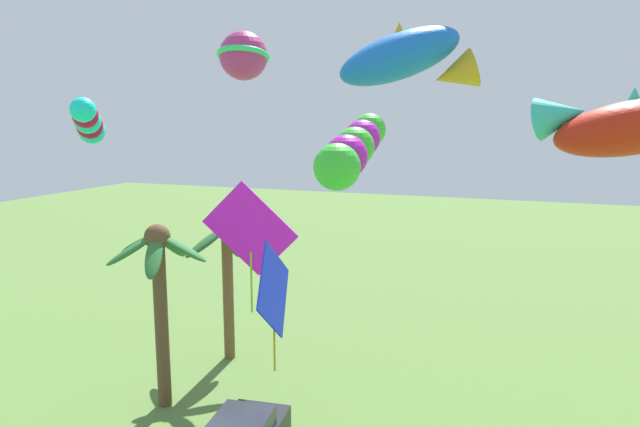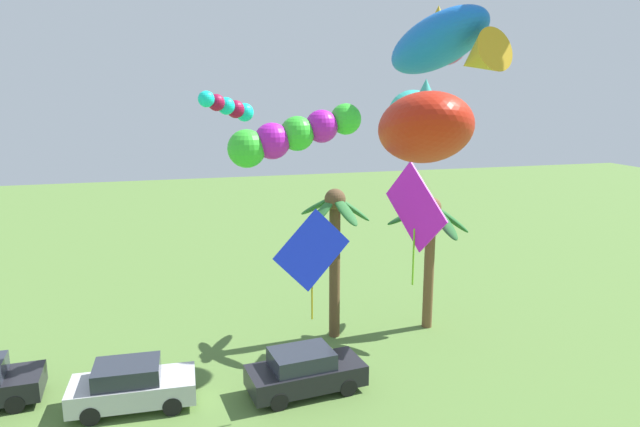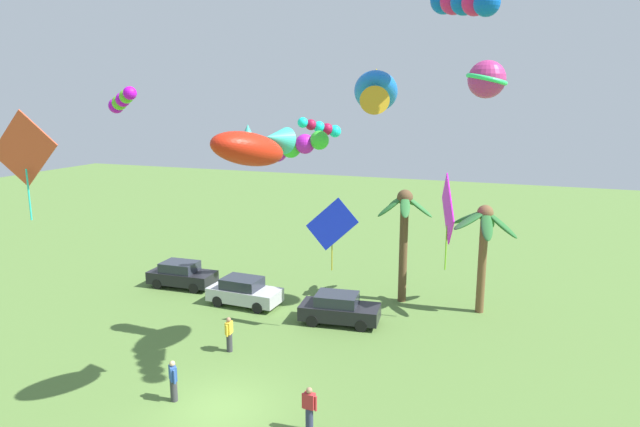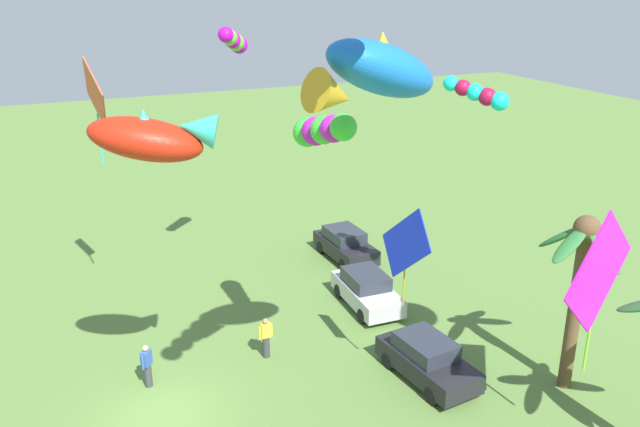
{
  "view_description": "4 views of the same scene",
  "coord_description": "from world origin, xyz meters",
  "px_view_note": "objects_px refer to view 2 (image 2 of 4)",
  "views": [
    {
      "loc": [
        -10.96,
        1.91,
        9.5
      ],
      "look_at": [
        2.45,
        6.85,
        7.13
      ],
      "focal_mm": 31.54,
      "sensor_mm": 36.0,
      "label": 1
    },
    {
      "loc": [
        -2.57,
        -8.22,
        9.91
      ],
      "look_at": [
        1.33,
        6.03,
        6.77
      ],
      "focal_mm": 31.84,
      "sensor_mm": 36.0,
      "label": 2
    },
    {
      "loc": [
        9.65,
        -15.57,
        10.91
      ],
      "look_at": [
        1.75,
        5.66,
        6.2
      ],
      "focal_mm": 30.94,
      "sensor_mm": 36.0,
      "label": 3
    },
    {
      "loc": [
        18.04,
        -2.41,
        13.28
      ],
      "look_at": [
        0.59,
        5.23,
        6.34
      ],
      "focal_mm": 36.84,
      "sensor_mm": 36.0,
      "label": 4
    }
  ],
  "objects_px": {
    "parked_car_1": "(305,371)",
    "kite_diamond_6": "(312,251)",
    "kite_tube_4": "(229,107)",
    "kite_tube_3": "(291,135)",
    "palm_tree_0": "(430,233)",
    "kite_diamond_2": "(415,209)",
    "palm_tree_1": "(334,232)",
    "kite_fish_0": "(423,125)",
    "kite_fish_7": "(443,43)",
    "parked_car_2": "(132,385)",
    "kite_ball_5": "(445,41)"
  },
  "relations": [
    {
      "from": "parked_car_1",
      "to": "kite_diamond_6",
      "type": "relative_size",
      "value": 1.18
    },
    {
      "from": "kite_tube_4",
      "to": "kite_tube_3",
      "type": "bearing_deg",
      "value": -82.65
    },
    {
      "from": "palm_tree_0",
      "to": "kite_tube_3",
      "type": "bearing_deg",
      "value": -135.59
    },
    {
      "from": "palm_tree_0",
      "to": "kite_tube_4",
      "type": "bearing_deg",
      "value": -171.92
    },
    {
      "from": "kite_diamond_2",
      "to": "kite_diamond_6",
      "type": "xyz_separation_m",
      "value": [
        -4.81,
        -3.12,
        -0.45
      ]
    },
    {
      "from": "palm_tree_0",
      "to": "palm_tree_1",
      "type": "relative_size",
      "value": 0.92
    },
    {
      "from": "kite_fish_0",
      "to": "kite_tube_3",
      "type": "xyz_separation_m",
      "value": [
        -1.05,
        5.14,
        -0.51
      ]
    },
    {
      "from": "parked_car_1",
      "to": "kite_fish_7",
      "type": "distance_m",
      "value": 11.36
    },
    {
      "from": "kite_diamond_2",
      "to": "parked_car_2",
      "type": "bearing_deg",
      "value": -171.72
    },
    {
      "from": "parked_car_2",
      "to": "kite_tube_3",
      "type": "height_order",
      "value": "kite_tube_3"
    },
    {
      "from": "palm_tree_1",
      "to": "kite_tube_4",
      "type": "bearing_deg",
      "value": -161.59
    },
    {
      "from": "parked_car_1",
      "to": "kite_ball_5",
      "type": "xyz_separation_m",
      "value": [
        6.17,
        2.91,
        11.06
      ]
    },
    {
      "from": "palm_tree_1",
      "to": "kite_fish_7",
      "type": "height_order",
      "value": "kite_fish_7"
    },
    {
      "from": "parked_car_1",
      "to": "kite_fish_0",
      "type": "height_order",
      "value": "kite_fish_0"
    },
    {
      "from": "kite_diamond_2",
      "to": "kite_diamond_6",
      "type": "bearing_deg",
      "value": -146.99
    },
    {
      "from": "palm_tree_0",
      "to": "kite_tube_3",
      "type": "xyz_separation_m",
      "value": [
        -7.54,
        -7.38,
        4.69
      ]
    },
    {
      "from": "kite_diamond_6",
      "to": "kite_fish_0",
      "type": "bearing_deg",
      "value": -90.68
    },
    {
      "from": "kite_diamond_2",
      "to": "kite_diamond_6",
      "type": "relative_size",
      "value": 1.39
    },
    {
      "from": "kite_fish_0",
      "to": "kite_tube_4",
      "type": "relative_size",
      "value": 1.81
    },
    {
      "from": "parked_car_1",
      "to": "kite_tube_3",
      "type": "relative_size",
      "value": 1.21
    },
    {
      "from": "palm_tree_1",
      "to": "kite_diamond_6",
      "type": "xyz_separation_m",
      "value": [
        -2.28,
        -5.2,
        0.77
      ]
    },
    {
      "from": "palm_tree_0",
      "to": "kite_diamond_6",
      "type": "xyz_separation_m",
      "value": [
        -6.39,
        -4.98,
        1.02
      ]
    },
    {
      "from": "kite_fish_0",
      "to": "kite_diamond_6",
      "type": "relative_size",
      "value": 1.05
    },
    {
      "from": "kite_tube_3",
      "to": "kite_fish_7",
      "type": "distance_m",
      "value": 4.42
    },
    {
      "from": "kite_tube_3",
      "to": "kite_diamond_6",
      "type": "relative_size",
      "value": 0.98
    },
    {
      "from": "kite_fish_0",
      "to": "kite_diamond_2",
      "type": "xyz_separation_m",
      "value": [
        4.9,
        10.67,
        -3.74
      ]
    },
    {
      "from": "kite_diamond_2",
      "to": "kite_fish_7",
      "type": "height_order",
      "value": "kite_fish_7"
    },
    {
      "from": "palm_tree_1",
      "to": "kite_tube_3",
      "type": "height_order",
      "value": "kite_tube_3"
    },
    {
      "from": "kite_diamond_2",
      "to": "parked_car_1",
      "type": "bearing_deg",
      "value": -156.79
    },
    {
      "from": "parked_car_1",
      "to": "parked_car_2",
      "type": "height_order",
      "value": "same"
    },
    {
      "from": "kite_tube_3",
      "to": "kite_tube_4",
      "type": "bearing_deg",
      "value": 97.35
    },
    {
      "from": "parked_car_2",
      "to": "kite_fish_7",
      "type": "bearing_deg",
      "value": -27.83
    },
    {
      "from": "palm_tree_1",
      "to": "kite_diamond_2",
      "type": "bearing_deg",
      "value": -39.33
    },
    {
      "from": "kite_tube_4",
      "to": "kite_ball_5",
      "type": "bearing_deg",
      "value": 1.29
    },
    {
      "from": "kite_tube_3",
      "to": "palm_tree_0",
      "type": "bearing_deg",
      "value": 44.41
    },
    {
      "from": "kite_tube_4",
      "to": "kite_fish_7",
      "type": "height_order",
      "value": "kite_fish_7"
    },
    {
      "from": "kite_fish_0",
      "to": "parked_car_2",
      "type": "bearing_deg",
      "value": 120.85
    },
    {
      "from": "palm_tree_1",
      "to": "kite_fish_7",
      "type": "xyz_separation_m",
      "value": [
        0.39,
        -7.92,
        6.67
      ]
    },
    {
      "from": "palm_tree_1",
      "to": "kite_tube_4",
      "type": "distance_m",
      "value": 6.69
    },
    {
      "from": "kite_diamond_6",
      "to": "palm_tree_0",
      "type": "bearing_deg",
      "value": 37.89
    },
    {
      "from": "kite_diamond_6",
      "to": "kite_tube_3",
      "type": "bearing_deg",
      "value": -115.41
    },
    {
      "from": "parked_car_2",
      "to": "kite_tube_4",
      "type": "bearing_deg",
      "value": 31.02
    },
    {
      "from": "kite_tube_3",
      "to": "kite_ball_5",
      "type": "distance_m",
      "value": 10.14
    },
    {
      "from": "parked_car_1",
      "to": "kite_diamond_6",
      "type": "distance_m",
      "value": 4.6
    },
    {
      "from": "palm_tree_1",
      "to": "parked_car_2",
      "type": "xyz_separation_m",
      "value": [
        -7.84,
        -3.58,
        -3.71
      ]
    },
    {
      "from": "palm_tree_1",
      "to": "kite_tube_4",
      "type": "xyz_separation_m",
      "value": [
        -4.22,
        -1.41,
        5.0
      ]
    },
    {
      "from": "kite_ball_5",
      "to": "parked_car_1",
      "type": "bearing_deg",
      "value": -154.78
    },
    {
      "from": "palm_tree_0",
      "to": "kite_fish_0",
      "type": "relative_size",
      "value": 1.59
    },
    {
      "from": "kite_diamond_2",
      "to": "kite_ball_5",
      "type": "xyz_separation_m",
      "value": [
        1.38,
        0.85,
        6.13
      ]
    },
    {
      "from": "palm_tree_1",
      "to": "parked_car_1",
      "type": "relative_size",
      "value": 1.53
    }
  ]
}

